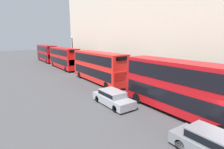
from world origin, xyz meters
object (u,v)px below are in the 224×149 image
(car_dark_sedan, at_px, (213,145))
(pedestrian, at_px, (88,68))
(bus_second_in_queue, at_px, (98,66))
(bus_trailing, at_px, (47,53))
(bus_leading, at_px, (181,86))
(car_hatchback, at_px, (113,97))
(bus_third_in_queue, at_px, (64,57))

(car_dark_sedan, bearing_deg, pedestrian, 77.27)
(bus_second_in_queue, relative_size, bus_trailing, 1.01)
(bus_leading, distance_m, pedestrian, 21.58)
(bus_trailing, bearing_deg, car_hatchback, -95.42)
(bus_trailing, distance_m, car_hatchback, 36.05)
(bus_leading, relative_size, pedestrian, 6.61)
(bus_leading, xyz_separation_m, bus_third_in_queue, (-0.00, 27.30, -0.05))
(car_dark_sedan, bearing_deg, bus_second_in_queue, 79.00)
(bus_third_in_queue, distance_m, bus_trailing, 13.32)
(car_dark_sedan, bearing_deg, car_hatchback, 90.00)
(car_hatchback, bearing_deg, bus_third_in_queue, 81.42)
(bus_leading, bearing_deg, pedestrian, 83.60)
(bus_second_in_queue, xyz_separation_m, pedestrian, (2.40, 8.19, -1.60))
(bus_third_in_queue, height_order, pedestrian, bus_third_in_queue)
(car_hatchback, bearing_deg, bus_trailing, 84.58)
(bus_second_in_queue, height_order, bus_trailing, bus_trailing)
(bus_second_in_queue, bearing_deg, car_dark_sedan, -101.00)
(pedestrian, bearing_deg, car_dark_sedan, -102.73)
(bus_second_in_queue, xyz_separation_m, car_hatchback, (-3.40, -8.42, -1.63))
(bus_leading, bearing_deg, car_dark_sedan, -128.36)
(car_dark_sedan, xyz_separation_m, pedestrian, (5.80, 25.68, -0.00))
(bus_leading, height_order, car_hatchback, bus_leading)
(bus_leading, xyz_separation_m, bus_second_in_queue, (0.00, 13.19, -0.05))
(pedestrian, bearing_deg, bus_third_in_queue, 112.05)
(bus_trailing, xyz_separation_m, pedestrian, (2.40, -19.24, -1.64))
(bus_second_in_queue, distance_m, car_hatchback, 9.22)
(bus_leading, distance_m, bus_second_in_queue, 13.19)
(car_hatchback, bearing_deg, bus_leading, -54.53)
(bus_third_in_queue, height_order, bus_trailing, bus_trailing)
(car_dark_sedan, height_order, pedestrian, pedestrian)
(bus_second_in_queue, distance_m, pedestrian, 8.68)
(bus_leading, distance_m, bus_third_in_queue, 27.30)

